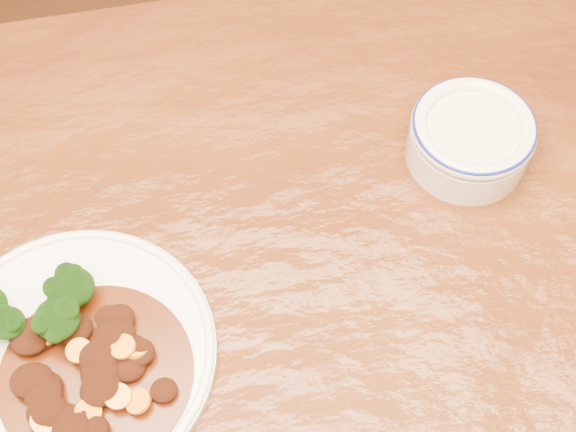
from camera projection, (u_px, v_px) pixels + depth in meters
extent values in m
cube|color=#512A0E|center=(249.00, 373.00, 0.70)|extent=(1.50, 0.91, 0.04)
cylinder|color=white|center=(74.00, 356.00, 0.68)|extent=(0.24, 0.24, 0.01)
torus|color=white|center=(73.00, 354.00, 0.68)|extent=(0.24, 0.24, 0.01)
cylinder|color=#638D48|center=(14.00, 331.00, 0.68)|extent=(0.01, 0.01, 0.01)
ellipsoid|color=black|center=(8.00, 323.00, 0.67)|extent=(0.03, 0.03, 0.02)
cylinder|color=#638D48|center=(63.00, 328.00, 0.68)|extent=(0.01, 0.01, 0.01)
ellipsoid|color=black|center=(57.00, 319.00, 0.67)|extent=(0.04, 0.04, 0.03)
cylinder|color=#638D48|center=(78.00, 297.00, 0.70)|extent=(0.01, 0.01, 0.01)
ellipsoid|color=black|center=(73.00, 287.00, 0.68)|extent=(0.04, 0.04, 0.03)
cylinder|color=#4B1A08|center=(96.00, 374.00, 0.67)|extent=(0.16, 0.16, 0.00)
ellipsoid|color=black|center=(44.00, 337.00, 0.68)|extent=(0.02, 0.02, 0.01)
ellipsoid|color=black|center=(164.00, 390.00, 0.65)|extent=(0.02, 0.02, 0.01)
ellipsoid|color=black|center=(108.00, 317.00, 0.69)|extent=(0.02, 0.02, 0.01)
ellipsoid|color=black|center=(76.00, 422.00, 0.64)|extent=(0.03, 0.03, 0.01)
ellipsoid|color=black|center=(119.00, 319.00, 0.68)|extent=(0.03, 0.03, 0.01)
ellipsoid|color=black|center=(47.00, 411.00, 0.64)|extent=(0.03, 0.03, 0.02)
ellipsoid|color=black|center=(129.00, 366.00, 0.66)|extent=(0.03, 0.03, 0.01)
ellipsoid|color=black|center=(48.00, 420.00, 0.64)|extent=(0.03, 0.03, 0.01)
ellipsoid|color=black|center=(30.00, 336.00, 0.67)|extent=(0.04, 0.03, 0.02)
ellipsoid|color=black|center=(44.00, 394.00, 0.65)|extent=(0.03, 0.03, 0.02)
ellipsoid|color=black|center=(100.00, 357.00, 0.66)|extent=(0.04, 0.03, 0.02)
ellipsoid|color=black|center=(72.00, 429.00, 0.63)|extent=(0.03, 0.03, 0.02)
ellipsoid|color=black|center=(31.00, 380.00, 0.65)|extent=(0.04, 0.03, 0.02)
ellipsoid|color=black|center=(139.00, 353.00, 0.66)|extent=(0.03, 0.03, 0.01)
ellipsoid|color=black|center=(46.00, 387.00, 0.65)|extent=(0.03, 0.03, 0.01)
ellipsoid|color=black|center=(94.00, 355.00, 0.67)|extent=(0.02, 0.02, 0.01)
ellipsoid|color=black|center=(115.00, 335.00, 0.67)|extent=(0.04, 0.03, 0.02)
ellipsoid|color=black|center=(93.00, 429.00, 0.63)|extent=(0.03, 0.02, 0.01)
ellipsoid|color=black|center=(129.00, 353.00, 0.67)|extent=(0.04, 0.03, 0.02)
ellipsoid|color=black|center=(72.00, 329.00, 0.68)|extent=(0.03, 0.03, 0.02)
ellipsoid|color=black|center=(101.00, 389.00, 0.65)|extent=(0.03, 0.03, 0.02)
ellipsoid|color=black|center=(101.00, 387.00, 0.65)|extent=(0.02, 0.02, 0.01)
ellipsoid|color=black|center=(100.00, 372.00, 0.66)|extent=(0.03, 0.03, 0.02)
ellipsoid|color=black|center=(61.00, 418.00, 0.64)|extent=(0.03, 0.03, 0.01)
cylinder|color=orange|center=(127.00, 358.00, 0.66)|extent=(0.03, 0.03, 0.01)
cylinder|color=orange|center=(88.00, 412.00, 0.64)|extent=(0.03, 0.03, 0.01)
cylinder|color=orange|center=(123.00, 347.00, 0.66)|extent=(0.02, 0.02, 0.01)
cylinder|color=orange|center=(118.00, 396.00, 0.64)|extent=(0.02, 0.02, 0.01)
cylinder|color=orange|center=(136.00, 348.00, 0.66)|extent=(0.03, 0.03, 0.01)
cylinder|color=orange|center=(138.00, 401.00, 0.64)|extent=(0.03, 0.03, 0.01)
cylinder|color=orange|center=(46.00, 427.00, 0.63)|extent=(0.03, 0.03, 0.01)
cylinder|color=orange|center=(79.00, 351.00, 0.66)|extent=(0.03, 0.03, 0.00)
cylinder|color=orange|center=(47.00, 333.00, 0.67)|extent=(0.03, 0.03, 0.01)
cylinder|color=orange|center=(44.00, 420.00, 0.63)|extent=(0.03, 0.03, 0.01)
cylinder|color=silver|center=(468.00, 145.00, 0.78)|extent=(0.12, 0.12, 0.04)
cylinder|color=silver|center=(473.00, 130.00, 0.76)|extent=(0.09, 0.09, 0.01)
torus|color=silver|center=(474.00, 128.00, 0.76)|extent=(0.12, 0.12, 0.02)
torus|color=navy|center=(475.00, 125.00, 0.76)|extent=(0.12, 0.12, 0.01)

